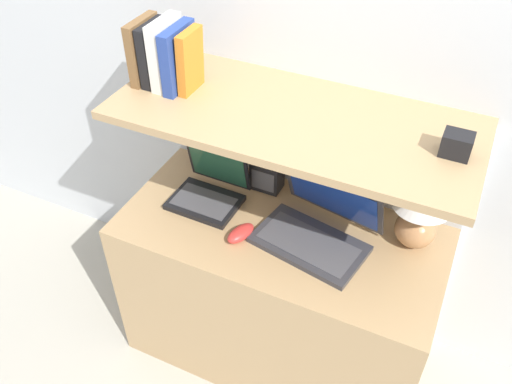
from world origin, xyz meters
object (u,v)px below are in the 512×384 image
object	(u,v)px
book_white	(166,53)
book_orange	(190,61)
laptop_large	(317,229)
book_brown	(144,50)
shelf_gadget	(457,145)
laptop_small	(209,190)
book_blue	(178,58)
book_black	(154,53)
computer_mouse	(241,233)
router_box	(267,175)
table_lamp	(421,206)

from	to	relation	value
book_white	book_orange	world-z (taller)	book_white
laptop_large	book_brown	world-z (taller)	book_brown
laptop_large	shelf_gadget	xyz separation A→B (m)	(0.36, 0.05, 0.43)
laptop_small	book_brown	size ratio (longest dim) A/B	1.22
book_blue	shelf_gadget	size ratio (longest dim) A/B	2.54
book_black	book_blue	world-z (taller)	book_blue
computer_mouse	book_blue	xyz separation A→B (m)	(-0.29, 0.16, 0.53)
book_orange	book_white	bearing A→B (deg)	180.00
book_black	book_orange	bearing A→B (deg)	0.00
computer_mouse	book_orange	bearing A→B (deg)	147.40
book_brown	book_blue	xyz separation A→B (m)	(0.13, 0.00, -0.00)
laptop_small	router_box	world-z (taller)	laptop_small
table_lamp	computer_mouse	xyz separation A→B (m)	(-0.55, -0.23, -0.15)
laptop_large	book_blue	distance (m)	0.74
laptop_small	book_blue	size ratio (longest dim) A/B	1.22
laptop_small	book_white	distance (m)	0.54
table_lamp	laptop_large	bearing A→B (deg)	-158.24
laptop_large	router_box	size ratio (longest dim) A/B	3.59
book_black	book_white	size ratio (longest dim) A/B	0.91
book_brown	book_white	distance (m)	0.09
shelf_gadget	laptop_large	bearing A→B (deg)	-172.25
laptop_small	computer_mouse	distance (m)	0.24
router_box	book_blue	world-z (taller)	book_blue
book_brown	shelf_gadget	world-z (taller)	book_brown
book_blue	shelf_gadget	xyz separation A→B (m)	(0.89, 0.00, -0.07)
table_lamp	laptop_large	size ratio (longest dim) A/B	0.67
book_black	book_white	world-z (taller)	book_white
book_white	book_blue	xyz separation A→B (m)	(0.05, 0.00, -0.01)
computer_mouse	book_brown	bearing A→B (deg)	159.50
table_lamp	router_box	bearing A→B (deg)	174.37
book_black	shelf_gadget	distance (m)	0.99
laptop_large	book_brown	xyz separation A→B (m)	(-0.67, 0.05, 0.51)
laptop_large	book_blue	bearing A→B (deg)	174.73
book_white	shelf_gadget	bearing A→B (deg)	0.00
book_brown	book_white	size ratio (longest dim) A/B	0.94
router_box	book_orange	xyz separation A→B (m)	(-0.22, -0.13, 0.49)
router_box	book_white	xyz separation A→B (m)	(-0.31, -0.13, 0.50)
book_black	book_orange	world-z (taller)	same
table_lamp	laptop_small	world-z (taller)	table_lamp
shelf_gadget	computer_mouse	bearing A→B (deg)	-165.21
book_brown	laptop_large	bearing A→B (deg)	-4.21
laptop_large	router_box	distance (m)	0.33
book_black	book_orange	xyz separation A→B (m)	(0.14, 0.00, 0.00)
book_white	book_blue	bearing A→B (deg)	0.00
laptop_large	computer_mouse	size ratio (longest dim) A/B	3.29
table_lamp	book_orange	distance (m)	0.89
table_lamp	laptop_large	distance (m)	0.35
book_black	book_white	bearing A→B (deg)	0.00
computer_mouse	book_white	bearing A→B (deg)	154.84
laptop_small	book_brown	bearing A→B (deg)	174.11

